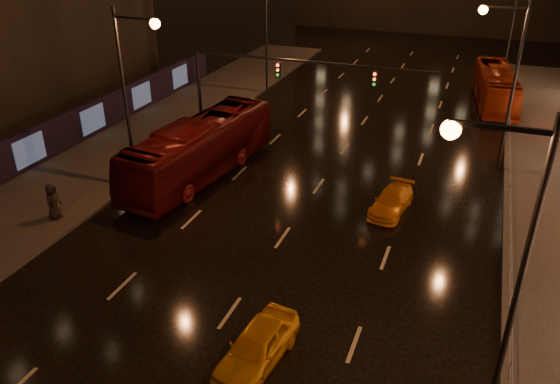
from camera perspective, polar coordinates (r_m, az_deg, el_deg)
name	(u,v)px	position (r m, az deg, el deg)	size (l,w,h in m)	color
ground	(337,160)	(35.02, 5.97, 3.35)	(140.00, 140.00, 0.00)	black
sidewalk_left	(112,159)	(36.48, -17.19, 3.36)	(7.00, 70.00, 0.15)	#38332D
hoarding_left	(27,151)	(36.37, -24.90, 3.94)	(0.30, 46.00, 2.50)	black
traffic_signal	(262,79)	(34.95, -1.85, 11.67)	(15.31, 0.32, 6.20)	black
streetlight_right	(500,242)	(15.20, 21.99, -4.88)	(2.64, 0.50, 10.00)	black
railing_right	(510,185)	(32.04, 22.93, 0.66)	(0.05, 56.00, 1.00)	#99999E
bus_red	(200,148)	(32.44, -8.32, 4.52)	(2.88, 12.32, 3.43)	#540C0D
bus_curb	(496,87)	(48.28, 21.60, 10.19)	(2.55, 10.88, 3.03)	#A02D10
taxi_near	(257,346)	(19.55, -2.39, -15.77)	(1.64, 4.08, 1.39)	orange
taxi_far	(391,201)	(29.13, 11.56, -0.98)	(1.58, 3.90, 1.13)	orange
pedestrian_c	(53,201)	(29.70, -22.64, -0.91)	(0.93, 0.60, 1.90)	black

